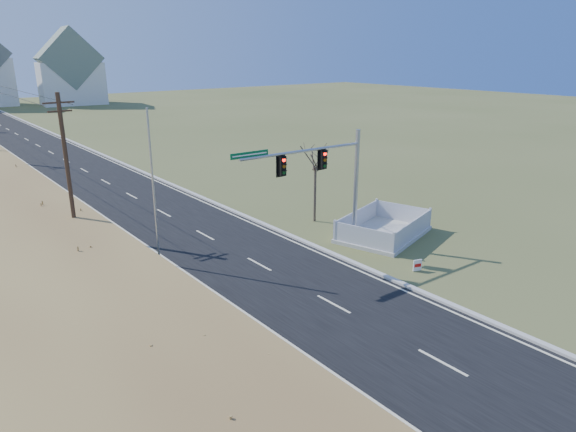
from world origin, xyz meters
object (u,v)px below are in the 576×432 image
at_px(traffic_signal_mast, 333,180).
at_px(flagpole, 155,206).
at_px(bare_tree, 316,156).
at_px(fence_enclosure, 383,232).
at_px(open_sign, 417,265).

relative_size(traffic_signal_mast, flagpole, 1.02).
relative_size(traffic_signal_mast, bare_tree, 1.54).
bearing_deg(traffic_signal_mast, bare_tree, 60.60).
distance_m(fence_enclosure, bare_tree, 6.78).
bearing_deg(flagpole, fence_enclosure, -18.83).
bearing_deg(open_sign, traffic_signal_mast, 124.60).
height_order(traffic_signal_mast, bare_tree, traffic_signal_mast).
relative_size(fence_enclosure, flagpole, 0.82).
bearing_deg(bare_tree, traffic_signal_mast, -121.14).
xyz_separation_m(fence_enclosure, bare_tree, (-1.47, 5.01, 4.33)).
height_order(fence_enclosure, bare_tree, bare_tree).
relative_size(fence_enclosure, open_sign, 11.05).
xyz_separation_m(traffic_signal_mast, flagpole, (-8.94, 4.25, -0.89)).
bearing_deg(fence_enclosure, traffic_signal_mast, 159.76).
bearing_deg(flagpole, bare_tree, 2.35).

